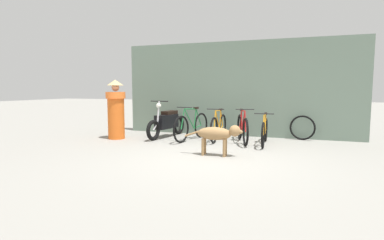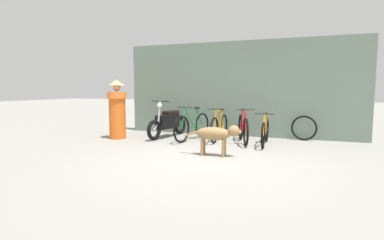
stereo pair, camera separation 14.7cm
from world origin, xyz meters
The scene contains 10 objects.
ground_plane centered at (0.00, 0.00, 0.00)m, with size 60.00×60.00×0.00m, color gray.
shop_wall_back centered at (0.00, 3.26, 1.39)m, with size 7.01×0.20×2.79m.
bicycle_0 centered at (-1.02, 2.03, 0.38)m, with size 0.52×1.73×0.93m.
bicycle_1 centered at (-0.31, 2.22, 0.36)m, with size 0.46×1.63×0.88m.
bicycle_2 centered at (0.35, 2.12, 0.37)m, with size 0.62×1.64×0.90m.
bicycle_3 centered at (0.93, 1.99, 0.34)m, with size 0.46×1.64×0.82m.
motorcycle centered at (-1.87, 2.27, 0.42)m, with size 0.58×1.86×1.07m.
stray_dog centered at (0.13, 0.37, 0.46)m, with size 1.25×0.28×0.66m.
person_in_robes centered at (-3.10, 1.57, 0.84)m, with size 0.75×0.75×1.65m.
spare_tire_left centered at (1.85, 3.01, 0.34)m, with size 0.68×0.15×0.68m.
Camera 2 is at (1.75, -5.59, 1.40)m, focal length 28.00 mm.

